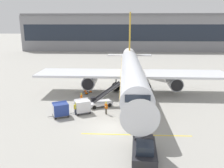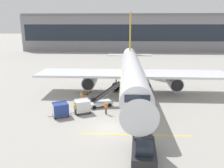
{
  "view_description": "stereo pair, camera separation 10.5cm",
  "coord_description": "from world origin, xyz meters",
  "px_view_note": "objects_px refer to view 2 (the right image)",
  "views": [
    {
      "loc": [
        1.54,
        -24.01,
        11.52
      ],
      "look_at": [
        0.01,
        7.73,
        3.27
      ],
      "focal_mm": 36.32,
      "sensor_mm": 36.0,
      "label": 1
    },
    {
      "loc": [
        1.65,
        -24.01,
        11.52
      ],
      "look_at": [
        0.01,
        7.73,
        3.27
      ],
      "focal_mm": 36.32,
      "sensor_mm": 36.0,
      "label": 2
    }
  ],
  "objects_px": {
    "belt_loader": "(101,100)",
    "pushback_tug": "(144,150)",
    "parked_airplane": "(132,71)",
    "ground_crew_by_carts": "(82,98)",
    "ground_crew_by_loader": "(86,104)",
    "ground_crew_wingwalker": "(76,108)",
    "safety_cone_wingtip": "(86,92)",
    "baggage_cart_lead": "(82,106)",
    "safety_cone_nose_mark": "(86,90)",
    "ground_crew_marshaller": "(106,107)",
    "baggage_cart_second": "(60,109)",
    "safety_cone_engine_keepout": "(91,90)"
  },
  "relations": [
    {
      "from": "ground_crew_by_carts",
      "to": "safety_cone_nose_mark",
      "type": "height_order",
      "value": "ground_crew_by_carts"
    },
    {
      "from": "belt_loader",
      "to": "pushback_tug",
      "type": "relative_size",
      "value": 1.13
    },
    {
      "from": "baggage_cart_lead",
      "to": "pushback_tug",
      "type": "height_order",
      "value": "baggage_cart_lead"
    },
    {
      "from": "ground_crew_by_carts",
      "to": "safety_cone_wingtip",
      "type": "distance_m",
      "value": 5.38
    },
    {
      "from": "belt_loader",
      "to": "baggage_cart_lead",
      "type": "distance_m",
      "value": 3.61
    },
    {
      "from": "parked_airplane",
      "to": "ground_crew_by_carts",
      "type": "bearing_deg",
      "value": -139.92
    },
    {
      "from": "ground_crew_by_loader",
      "to": "ground_crew_wingwalker",
      "type": "relative_size",
      "value": 1.0
    },
    {
      "from": "ground_crew_by_carts",
      "to": "safety_cone_wingtip",
      "type": "xyz_separation_m",
      "value": [
        -0.13,
        5.33,
        -0.67
      ]
    },
    {
      "from": "ground_crew_by_carts",
      "to": "ground_crew_wingwalker",
      "type": "bearing_deg",
      "value": -89.92
    },
    {
      "from": "parked_airplane",
      "to": "pushback_tug",
      "type": "relative_size",
      "value": 9.28
    },
    {
      "from": "pushback_tug",
      "to": "belt_loader",
      "type": "bearing_deg",
      "value": 110.91
    },
    {
      "from": "belt_loader",
      "to": "safety_cone_nose_mark",
      "type": "xyz_separation_m",
      "value": [
        -3.53,
        7.2,
        -0.54
      ]
    },
    {
      "from": "baggage_cart_lead",
      "to": "ground_crew_wingwalker",
      "type": "relative_size",
      "value": 1.6
    },
    {
      "from": "safety_cone_nose_mark",
      "to": "baggage_cart_second",
      "type": "bearing_deg",
      "value": -97.2
    },
    {
      "from": "safety_cone_engine_keepout",
      "to": "safety_cone_nose_mark",
      "type": "bearing_deg",
      "value": 168.34
    },
    {
      "from": "ground_crew_by_loader",
      "to": "ground_crew_by_carts",
      "type": "xyz_separation_m",
      "value": [
        -1.14,
        2.5,
        0.0
      ]
    },
    {
      "from": "baggage_cart_lead",
      "to": "ground_crew_by_loader",
      "type": "height_order",
      "value": "baggage_cart_lead"
    },
    {
      "from": "safety_cone_nose_mark",
      "to": "safety_cone_wingtip",
      "type": "bearing_deg",
      "value": -74.33
    },
    {
      "from": "ground_crew_by_carts",
      "to": "baggage_cart_second",
      "type": "bearing_deg",
      "value": -112.15
    },
    {
      "from": "ground_crew_by_carts",
      "to": "ground_crew_marshaller",
      "type": "height_order",
      "value": "same"
    },
    {
      "from": "baggage_cart_lead",
      "to": "pushback_tug",
      "type": "xyz_separation_m",
      "value": [
        7.39,
        -10.48,
        -0.17
      ]
    },
    {
      "from": "baggage_cart_second",
      "to": "safety_cone_engine_keepout",
      "type": "xyz_separation_m",
      "value": [
        2.34,
        11.11,
        -0.68
      ]
    },
    {
      "from": "pushback_tug",
      "to": "safety_cone_engine_keepout",
      "type": "height_order",
      "value": "pushback_tug"
    },
    {
      "from": "ground_crew_by_loader",
      "to": "safety_cone_wingtip",
      "type": "xyz_separation_m",
      "value": [
        -1.27,
        7.83,
        -0.67
      ]
    },
    {
      "from": "ground_crew_by_carts",
      "to": "safety_cone_nose_mark",
      "type": "relative_size",
      "value": 2.26
    },
    {
      "from": "belt_loader",
      "to": "ground_crew_by_loader",
      "type": "bearing_deg",
      "value": -135.09
    },
    {
      "from": "baggage_cart_second",
      "to": "ground_crew_by_carts",
      "type": "xyz_separation_m",
      "value": [
        1.91,
        4.7,
        -0.0
      ]
    },
    {
      "from": "parked_airplane",
      "to": "ground_crew_by_carts",
      "type": "xyz_separation_m",
      "value": [
        -7.64,
        -6.43,
        -2.87
      ]
    },
    {
      "from": "parked_airplane",
      "to": "ground_crew_by_carts",
      "type": "distance_m",
      "value": 10.39
    },
    {
      "from": "baggage_cart_second",
      "to": "ground_crew_marshaller",
      "type": "relative_size",
      "value": 1.6
    },
    {
      "from": "parked_airplane",
      "to": "baggage_cart_second",
      "type": "bearing_deg",
      "value": -130.64
    },
    {
      "from": "pushback_tug",
      "to": "ground_crew_by_loader",
      "type": "distance_m",
      "value": 13.3
    },
    {
      "from": "pushback_tug",
      "to": "safety_cone_nose_mark",
      "type": "height_order",
      "value": "pushback_tug"
    },
    {
      "from": "ground_crew_by_carts",
      "to": "parked_airplane",
      "type": "bearing_deg",
      "value": 40.08
    },
    {
      "from": "baggage_cart_lead",
      "to": "ground_crew_by_carts",
      "type": "bearing_deg",
      "value": 101.93
    },
    {
      "from": "ground_crew_marshaller",
      "to": "ground_crew_wingwalker",
      "type": "bearing_deg",
      "value": -174.4
    },
    {
      "from": "baggage_cart_second",
      "to": "safety_cone_nose_mark",
      "type": "bearing_deg",
      "value": 82.8
    },
    {
      "from": "pushback_tug",
      "to": "safety_cone_wingtip",
      "type": "height_order",
      "value": "pushback_tug"
    },
    {
      "from": "ground_crew_by_carts",
      "to": "safety_cone_engine_keepout",
      "type": "xyz_separation_m",
      "value": [
        0.43,
        6.41,
        -0.68
      ]
    },
    {
      "from": "parked_airplane",
      "to": "belt_loader",
      "type": "xyz_separation_m",
      "value": [
        -4.59,
        -7.03,
        -2.95
      ]
    },
    {
      "from": "belt_loader",
      "to": "baggage_cart_second",
      "type": "xyz_separation_m",
      "value": [
        -4.96,
        -4.1,
        0.08
      ]
    },
    {
      "from": "parked_airplane",
      "to": "ground_crew_by_loader",
      "type": "relative_size",
      "value": 24.03
    },
    {
      "from": "parked_airplane",
      "to": "safety_cone_wingtip",
      "type": "bearing_deg",
      "value": -171.97
    },
    {
      "from": "safety_cone_wingtip",
      "to": "safety_cone_nose_mark",
      "type": "height_order",
      "value": "safety_cone_nose_mark"
    },
    {
      "from": "belt_loader",
      "to": "safety_cone_engine_keepout",
      "type": "bearing_deg",
      "value": 110.46
    },
    {
      "from": "ground_crew_by_carts",
      "to": "ground_crew_wingwalker",
      "type": "xyz_separation_m",
      "value": [
        0.01,
        -4.09,
        0.0
      ]
    },
    {
      "from": "pushback_tug",
      "to": "ground_crew_marshaller",
      "type": "relative_size",
      "value": 2.59
    },
    {
      "from": "belt_loader",
      "to": "safety_cone_wingtip",
      "type": "relative_size",
      "value": 7.47
    },
    {
      "from": "safety_cone_engine_keepout",
      "to": "ground_crew_wingwalker",
      "type": "bearing_deg",
      "value": -92.32
    },
    {
      "from": "safety_cone_wingtip",
      "to": "safety_cone_nose_mark",
      "type": "relative_size",
      "value": 0.88
    }
  ]
}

